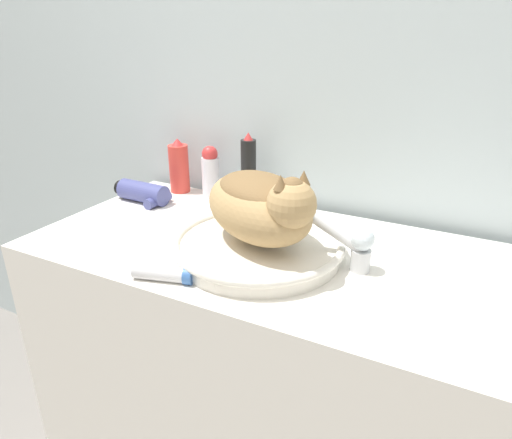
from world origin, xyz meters
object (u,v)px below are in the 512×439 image
Objects in this scene: cat at (262,204)px; lotion_bottle_white at (210,172)px; hairspray_can_black at (248,171)px; cream_tube at (164,274)px; faucet at (354,243)px; spray_bottle_trigger at (179,167)px; hair_dryer at (144,193)px.

cat is 0.45m from lotion_bottle_white.
cat is at bearing -57.18° from hairspray_can_black.
hairspray_can_black is at bearing 97.00° from cream_tube.
faucet is at bearing 41.88° from cat.
lotion_bottle_white is at bearing -0.00° from spray_bottle_trigger.
hairspray_can_black reaches higher than spray_bottle_trigger.
hairspray_can_black is at bearing 0.00° from spray_bottle_trigger.
lotion_bottle_white reaches higher than cream_tube.
spray_bottle_trigger is at bearing 180.00° from lotion_bottle_white.
hair_dryer is (-0.35, 0.36, 0.01)m from cream_tube.
lotion_bottle_white is 0.75× the size of hairspray_can_black.
cat reaches higher than spray_bottle_trigger.
spray_bottle_trigger is (-0.45, 0.30, -0.05)m from cat.
hairspray_can_black reaches higher than faucet.
faucet reaches higher than hair_dryer.
cream_tube is (-0.34, -0.23, -0.05)m from faucet.
faucet is 0.91× the size of spray_bottle_trigger.
hairspray_can_black is at bearing -42.52° from faucet.
spray_bottle_trigger is 0.59m from cream_tube.
cat is at bearing 162.97° from hair_dryer.
lotion_bottle_white is 0.53m from cream_tube.
spray_bottle_trigger is 0.12m from lotion_bottle_white.
hair_dryer is (-0.69, 0.13, -0.03)m from faucet.
spray_bottle_trigger is 0.26m from hairspray_can_black.
hair_dryer is (-0.49, 0.17, -0.10)m from cat.
faucet is 0.48m from hairspray_can_black.
hair_dryer reaches higher than cream_tube.
lotion_bottle_white is at bearing -137.33° from hair_dryer.
cat is at bearing -42.54° from lotion_bottle_white.
lotion_bottle_white is 1.21× the size of cream_tube.
faucet is 0.71m from spray_bottle_trigger.
lotion_bottle_white is 0.14m from hairspray_can_black.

